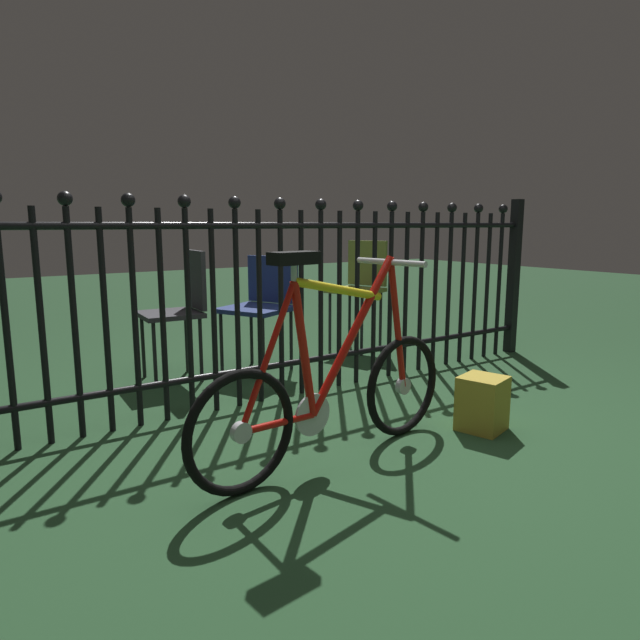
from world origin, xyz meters
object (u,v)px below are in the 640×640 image
(bicycle, at_px, (332,388))
(display_crate, at_px, (482,403))
(chair_navy, at_px, (263,300))
(chair_olive, at_px, (361,282))
(chair_charcoal, at_px, (181,302))

(bicycle, xyz_separation_m, display_crate, (0.83, -0.12, -0.19))
(bicycle, bearing_deg, display_crate, -8.38)
(chair_navy, xyz_separation_m, chair_olive, (0.99, 0.15, 0.06))
(chair_navy, relative_size, display_crate, 2.92)
(chair_charcoal, bearing_deg, display_crate, -63.24)
(chair_charcoal, bearing_deg, chair_olive, 1.97)
(chair_charcoal, bearing_deg, bicycle, -88.24)
(chair_olive, relative_size, display_crate, 3.25)
(chair_charcoal, relative_size, chair_navy, 1.07)
(chair_navy, bearing_deg, bicycle, -108.08)
(chair_navy, distance_m, display_crate, 1.72)
(chair_navy, relative_size, chair_olive, 0.90)
(chair_olive, bearing_deg, chair_navy, -171.26)
(bicycle, height_order, chair_charcoal, bicycle)
(chair_charcoal, xyz_separation_m, display_crate, (0.88, -1.75, -0.37))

